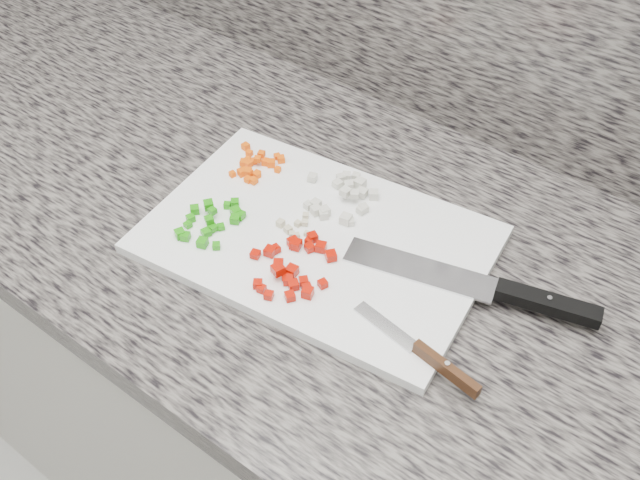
# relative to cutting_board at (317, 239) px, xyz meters

# --- Properties ---
(cabinet) EXTENTS (3.92, 0.62, 0.86)m
(cabinet) POSITION_rel_cutting_board_xyz_m (0.06, 0.03, -0.48)
(cabinet) COLOR silver
(cabinet) RESTS_ON ground
(countertop) EXTENTS (3.96, 0.64, 0.04)m
(countertop) POSITION_rel_cutting_board_xyz_m (0.06, 0.03, -0.03)
(countertop) COLOR #655F59
(countertop) RESTS_ON cabinet
(cutting_board) EXTENTS (0.46, 0.33, 0.01)m
(cutting_board) POSITION_rel_cutting_board_xyz_m (0.00, 0.00, 0.00)
(cutting_board) COLOR white
(cutting_board) RESTS_ON countertop
(carrot_pile) EXTENTS (0.08, 0.08, 0.02)m
(carrot_pile) POSITION_rel_cutting_board_xyz_m (-0.15, 0.06, 0.01)
(carrot_pile) COLOR #F95605
(carrot_pile) RESTS_ON cutting_board
(onion_pile) EXTENTS (0.11, 0.10, 0.02)m
(onion_pile) POSITION_rel_cutting_board_xyz_m (-0.01, 0.08, 0.01)
(onion_pile) COLOR beige
(onion_pile) RESTS_ON cutting_board
(green_pepper_pile) EXTENTS (0.08, 0.10, 0.02)m
(green_pepper_pile) POSITION_rel_cutting_board_xyz_m (-0.12, -0.07, 0.01)
(green_pepper_pile) COLOR #20910D
(green_pepper_pile) RESTS_ON cutting_board
(red_pepper_pile) EXTENTS (0.11, 0.12, 0.02)m
(red_pepper_pile) POSITION_rel_cutting_board_xyz_m (0.01, -0.06, 0.01)
(red_pepper_pile) COLOR #AD0F02
(red_pepper_pile) RESTS_ON cutting_board
(garlic_pile) EXTENTS (0.05, 0.05, 0.01)m
(garlic_pile) POSITION_rel_cutting_board_xyz_m (-0.03, -0.01, 0.01)
(garlic_pile) COLOR beige
(garlic_pile) RESTS_ON cutting_board
(chef_knife) EXTENTS (0.31, 0.11, 0.02)m
(chef_knife) POSITION_rel_cutting_board_xyz_m (0.23, 0.05, 0.01)
(chef_knife) COLOR #BBBDC2
(chef_knife) RESTS_ON cutting_board
(paring_knife) EXTENTS (0.17, 0.04, 0.02)m
(paring_knife) POSITION_rel_cutting_board_xyz_m (0.21, -0.08, 0.01)
(paring_knife) COLOR #BBBDC2
(paring_knife) RESTS_ON cutting_board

